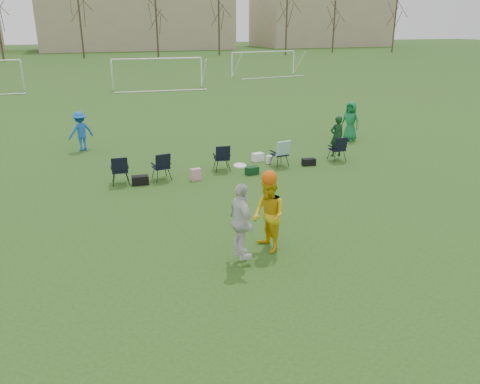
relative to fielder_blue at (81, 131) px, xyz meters
name	(u,v)px	position (x,y,z in m)	size (l,w,h in m)	color
ground	(268,295)	(2.90, -13.11, -0.83)	(260.00, 260.00, 0.00)	#264A17
fielder_blue	(81,131)	(0.00, 0.00, 0.00)	(1.07, 0.61, 1.65)	blue
fielder_green_far	(350,121)	(11.62, -2.39, 0.06)	(0.87, 0.57, 1.78)	#137038
center_contest	(258,217)	(3.35, -11.45, 0.14)	(1.46, 1.40, 2.30)	silver
sideline_setup	(247,156)	(5.55, -5.01, -0.30)	(8.95, 1.86, 1.74)	#0E3518
goal_mid	(157,65)	(6.90, 18.89, 1.10)	(7.40, 0.63, 2.46)	white
goal_right	(264,57)	(18.90, 24.89, 1.10)	(7.35, 1.14, 2.46)	white
tree_line	(83,24)	(3.14, 56.74, 4.26)	(110.28, 3.28, 11.40)	#382B21
building_row	(110,19)	(9.63, 82.89, 5.16)	(126.00, 16.00, 13.00)	tan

